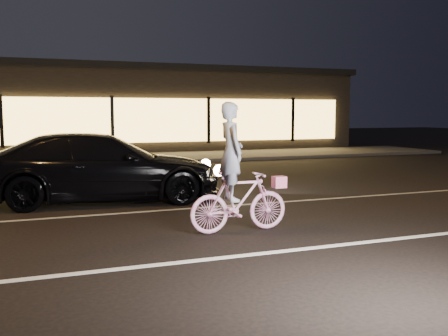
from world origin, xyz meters
name	(u,v)px	position (x,y,z in m)	size (l,w,h in m)	color
ground	(239,229)	(0.00, 0.00, 0.00)	(90.00, 90.00, 0.00)	black
lane_stripe_near	(279,252)	(0.00, -1.50, 0.00)	(60.00, 0.12, 0.01)	silver
lane_stripe_far	(202,208)	(0.00, 2.00, 0.00)	(60.00, 0.10, 0.01)	gray
sidewalk	(120,159)	(0.00, 13.00, 0.06)	(30.00, 4.00, 0.12)	#383533
storefront	(101,109)	(0.00, 18.97, 2.15)	(25.40, 8.42, 4.20)	black
cyclist	(237,186)	(-0.12, -0.19, 0.76)	(1.69, 0.58, 2.13)	#D53081
sedan	(102,167)	(-1.84, 3.50, 0.75)	(5.40, 2.65, 1.51)	black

